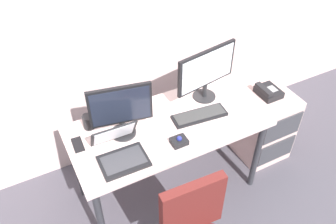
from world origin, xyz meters
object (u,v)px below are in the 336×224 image
desk_phone (268,92)px  coffee_mug (89,122)px  monitor_main (206,71)px  monitor_side (121,109)px  trackball_mouse (179,141)px  cell_phone (78,145)px  laptop (120,151)px  paper_notepad (251,113)px  file_cabinet (260,122)px  keyboard (200,115)px

desk_phone → coffee_mug: bearing=172.1°
monitor_main → monitor_side: 0.73m
trackball_mouse → coffee_mug: size_ratio=1.02×
monitor_side → cell_phone: (-0.32, 0.04, -0.22)m
laptop → paper_notepad: laptop is taller
file_cabinet → coffee_mug: bearing=172.7°
keyboard → trackball_mouse: size_ratio=3.83×
monitor_main → paper_notepad: 0.46m
file_cabinet → trackball_mouse: trackball_mouse is taller
file_cabinet → laptop: (-1.38, -0.17, 0.48)m
monitor_main → monitor_side: bearing=-173.2°
keyboard → coffee_mug: size_ratio=3.92×
desk_phone → paper_notepad: size_ratio=0.96×
keyboard → coffee_mug: coffee_mug is taller
file_cabinet → monitor_side: monitor_side is taller
coffee_mug → paper_notepad: size_ratio=0.52×
monitor_main → trackball_mouse: (-0.42, -0.35, -0.23)m
monitor_main → keyboard: size_ratio=1.25×
monitor_side → paper_notepad: bearing=-14.7°
file_cabinet → monitor_side: size_ratio=1.56×
monitor_side → trackball_mouse: (0.30, -0.27, -0.20)m
monitor_side → laptop: 0.28m
monitor_main → keyboard: 0.34m
keyboard → laptop: size_ratio=1.26×
paper_notepad → trackball_mouse: bearing=-177.8°
desk_phone → monitor_side: (-1.28, 0.04, 0.29)m
desk_phone → trackball_mouse: size_ratio=1.82×
monitor_side → cell_phone: 0.39m
file_cabinet → paper_notepad: (-0.36, -0.22, 0.43)m
trackball_mouse → cell_phone: bearing=153.9°
desk_phone → paper_notepad: bearing=-149.4°
file_cabinet → cell_phone: 1.66m
desk_phone → trackball_mouse: (-0.98, -0.23, 0.09)m
file_cabinet → monitor_main: monitor_main is taller
monitor_main → desk_phone: bearing=-12.3°
file_cabinet → coffee_mug: 1.56m
paper_notepad → keyboard: bearing=158.1°
monitor_main → laptop: size_ratio=1.57×
laptop → cell_phone: bearing=134.4°
file_cabinet → cell_phone: cell_phone is taller
trackball_mouse → coffee_mug: bearing=138.5°
paper_notepad → monitor_side: bearing=165.3°
keyboard → paper_notepad: bearing=-21.9°
keyboard → cell_phone: bearing=171.4°
keyboard → trackball_mouse: (-0.27, -0.17, 0.01)m
desk_phone → monitor_main: 0.65m
desk_phone → paper_notepad: (-0.35, -0.21, 0.07)m
file_cabinet → desk_phone: (-0.01, -0.02, 0.36)m
trackball_mouse → desk_phone: bearing=13.3°
file_cabinet → monitor_main: bearing=169.5°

